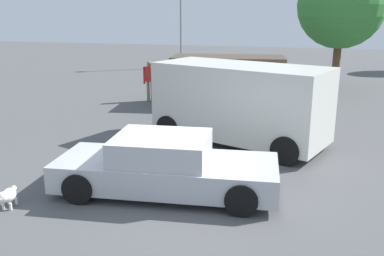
{
  "coord_description": "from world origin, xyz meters",
  "views": [
    {
      "loc": [
        2.59,
        -8.0,
        3.76
      ],
      "look_at": [
        -0.23,
        1.94,
        0.9
      ],
      "focal_mm": 39.3,
      "sensor_mm": 36.0,
      "label": 1
    }
  ],
  "objects_px": {
    "sedan_foreground": "(165,166)",
    "dog": "(7,196)",
    "van_white": "(240,102)",
    "light_post_near": "(181,8)",
    "pedestrian": "(150,77)",
    "suv_dark": "(227,78)"
  },
  "relations": [
    {
      "from": "sedan_foreground",
      "to": "van_white",
      "type": "xyz_separation_m",
      "value": [
        0.92,
        3.96,
        0.67
      ]
    },
    {
      "from": "suv_dark",
      "to": "light_post_near",
      "type": "relative_size",
      "value": 0.83
    },
    {
      "from": "sedan_foreground",
      "to": "suv_dark",
      "type": "bearing_deg",
      "value": 86.56
    },
    {
      "from": "sedan_foreground",
      "to": "pedestrian",
      "type": "bearing_deg",
      "value": 106.83
    },
    {
      "from": "dog",
      "to": "suv_dark",
      "type": "distance_m",
      "value": 11.01
    },
    {
      "from": "suv_dark",
      "to": "light_post_near",
      "type": "distance_m",
      "value": 12.71
    },
    {
      "from": "sedan_foreground",
      "to": "dog",
      "type": "xyz_separation_m",
      "value": [
        -2.73,
        -1.61,
        -0.31
      ]
    },
    {
      "from": "dog",
      "to": "sedan_foreground",
      "type": "bearing_deg",
      "value": 105.96
    },
    {
      "from": "pedestrian",
      "to": "suv_dark",
      "type": "bearing_deg",
      "value": -115.91
    },
    {
      "from": "dog",
      "to": "light_post_near",
      "type": "xyz_separation_m",
      "value": [
        -3.2,
        21.86,
        3.72
      ]
    },
    {
      "from": "van_white",
      "to": "light_post_near",
      "type": "height_order",
      "value": "light_post_near"
    },
    {
      "from": "dog",
      "to": "van_white",
      "type": "bearing_deg",
      "value": 132.14
    },
    {
      "from": "van_white",
      "to": "dog",
      "type": "bearing_deg",
      "value": 76.2
    },
    {
      "from": "sedan_foreground",
      "to": "dog",
      "type": "bearing_deg",
      "value": -155.79
    },
    {
      "from": "suv_dark",
      "to": "light_post_near",
      "type": "bearing_deg",
      "value": -72.78
    },
    {
      "from": "suv_dark",
      "to": "light_post_near",
      "type": "xyz_separation_m",
      "value": [
        -5.46,
        11.11,
        2.89
      ]
    },
    {
      "from": "sedan_foreground",
      "to": "light_post_near",
      "type": "relative_size",
      "value": 0.84
    },
    {
      "from": "suv_dark",
      "to": "light_post_near",
      "type": "height_order",
      "value": "light_post_near"
    },
    {
      "from": "light_post_near",
      "to": "suv_dark",
      "type": "bearing_deg",
      "value": -63.86
    },
    {
      "from": "light_post_near",
      "to": "van_white",
      "type": "bearing_deg",
      "value": -67.21
    },
    {
      "from": "dog",
      "to": "van_white",
      "type": "xyz_separation_m",
      "value": [
        3.65,
        5.57,
        0.97
      ]
    },
    {
      "from": "dog",
      "to": "suv_dark",
      "type": "bearing_deg",
      "value": 153.49
    }
  ]
}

